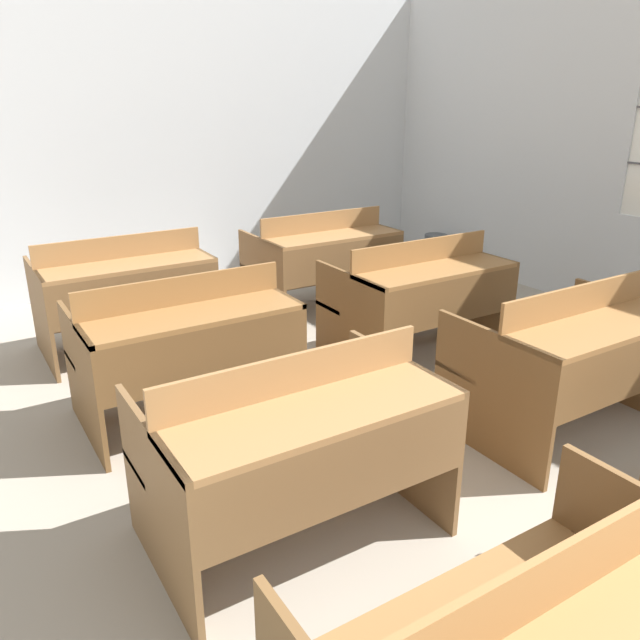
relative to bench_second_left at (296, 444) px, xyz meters
name	(u,v)px	position (x,y,z in m)	size (l,w,h in m)	color
wall_back	(157,137)	(0.87, 4.23, 1.00)	(6.30, 0.06, 2.95)	silver
bench_second_left	(296,444)	(0.00, 0.00, 0.00)	(1.23, 0.84, 0.89)	brown
bench_second_right	(572,355)	(1.83, 0.00, 0.00)	(1.23, 0.84, 0.89)	brown
bench_third_left	(186,344)	(0.01, 1.33, 0.00)	(1.23, 0.84, 0.89)	brown
bench_third_right	(419,295)	(1.82, 1.33, 0.00)	(1.23, 0.84, 0.89)	brown
bench_back_left	(125,290)	(-0.01, 2.61, 0.00)	(1.23, 0.84, 0.89)	brown
bench_back_right	(323,258)	(1.79, 2.64, 0.00)	(1.23, 0.84, 0.89)	brown
wastepaper_bin	(435,249)	(3.74, 3.28, -0.30)	(0.26, 0.26, 0.35)	#474C51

